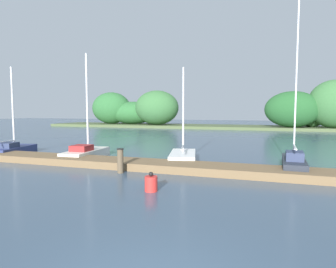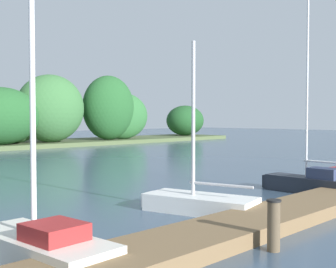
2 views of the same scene
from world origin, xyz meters
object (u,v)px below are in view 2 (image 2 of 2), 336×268
sailboat_1 (39,242)px  sailboat_3 (310,182)px  sailboat_2 (196,201)px  mooring_piling_1 (274,225)px

sailboat_1 → sailboat_3: size_ratio=0.74×
sailboat_2 → sailboat_3: bearing=-112.1°
sailboat_3 → mooring_piling_1: 7.84m
sailboat_1 → sailboat_2: bearing=-85.8°
sailboat_3 → sailboat_1: bearing=91.2°
sailboat_3 → mooring_piling_1: sailboat_3 is taller
sailboat_2 → sailboat_3: size_ratio=0.62×
sailboat_1 → sailboat_3: (11.05, -0.12, 0.06)m
sailboat_1 → sailboat_2: sailboat_1 is taller
sailboat_1 → sailboat_2: (5.58, 0.74, -0.06)m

